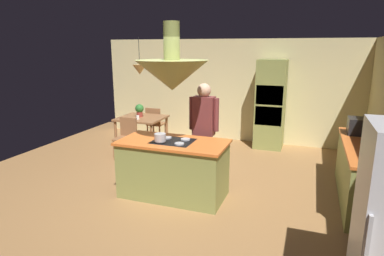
{
  "coord_description": "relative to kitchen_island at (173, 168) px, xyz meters",
  "views": [
    {
      "loc": [
        1.98,
        -4.78,
        2.36
      ],
      "look_at": [
        0.1,
        0.4,
        1.0
      ],
      "focal_mm": 30.93,
      "sensor_mm": 36.0,
      "label": 1
    }
  ],
  "objects": [
    {
      "name": "ground",
      "position": [
        0.0,
        0.2,
        -0.46
      ],
      "size": [
        8.16,
        8.16,
        0.0
      ],
      "primitive_type": "plane",
      "color": "#9E7042"
    },
    {
      "name": "wall_back",
      "position": [
        0.0,
        3.65,
        0.81
      ],
      "size": [
        6.8,
        0.1,
        2.55
      ],
      "primitive_type": "cube",
      "color": "beige",
      "rests_on": "ground"
    },
    {
      "name": "kitchen_island",
      "position": [
        0.0,
        0.0,
        0.0
      ],
      "size": [
        1.7,
        0.87,
        0.94
      ],
      "color": "#8C934C",
      "rests_on": "ground"
    },
    {
      "name": "counter_run_right",
      "position": [
        2.84,
        0.8,
        0.01
      ],
      "size": [
        0.73,
        2.22,
        0.92
      ],
      "color": "#8C934C",
      "rests_on": "ground"
    },
    {
      "name": "oven_tower",
      "position": [
        1.1,
        3.24,
        0.58
      ],
      "size": [
        0.66,
        0.62,
        2.08
      ],
      "color": "#8C934C",
      "rests_on": "ground"
    },
    {
      "name": "dining_table",
      "position": [
        -1.7,
        2.1,
        0.2
      ],
      "size": [
        1.03,
        0.94,
        0.76
      ],
      "color": "#94613C",
      "rests_on": "ground"
    },
    {
      "name": "person_at_island",
      "position": [
        0.28,
        0.71,
        0.56
      ],
      "size": [
        0.53,
        0.24,
        1.76
      ],
      "color": "tan",
      "rests_on": "ground"
    },
    {
      "name": "range_hood",
      "position": [
        0.0,
        -0.0,
        1.51
      ],
      "size": [
        1.1,
        1.1,
        1.0
      ],
      "color": "#8C934C"
    },
    {
      "name": "pendant_light_over_table",
      "position": [
        -1.7,
        2.1,
        1.4
      ],
      "size": [
        0.32,
        0.32,
        0.82
      ],
      "color": "#E0B266"
    },
    {
      "name": "chair_facing_island",
      "position": [
        -1.7,
        1.41,
        0.04
      ],
      "size": [
        0.4,
        0.4,
        0.87
      ],
      "color": "#94613C",
      "rests_on": "ground"
    },
    {
      "name": "chair_by_back_wall",
      "position": [
        -1.7,
        2.79,
        0.04
      ],
      "size": [
        0.4,
        0.4,
        0.87
      ],
      "rotation": [
        0.0,
        0.0,
        3.14
      ],
      "color": "#94613C",
      "rests_on": "ground"
    },
    {
      "name": "potted_plant_on_table",
      "position": [
        -1.76,
        2.13,
        0.47
      ],
      "size": [
        0.2,
        0.2,
        0.3
      ],
      "color": "#99382D",
      "rests_on": "dining_table"
    },
    {
      "name": "cup_on_table",
      "position": [
        -1.67,
        1.86,
        0.34
      ],
      "size": [
        0.07,
        0.07,
        0.09
      ],
      "primitive_type": "cylinder",
      "color": "white",
      "rests_on": "dining_table"
    },
    {
      "name": "canister_flour",
      "position": [
        2.84,
        0.25,
        0.56
      ],
      "size": [
        0.11,
        0.11,
        0.21
      ],
      "primitive_type": "cylinder",
      "color": "#E0B78C",
      "rests_on": "counter_run_right"
    },
    {
      "name": "canister_sugar",
      "position": [
        2.84,
        0.43,
        0.55
      ],
      "size": [
        0.14,
        0.14,
        0.18
      ],
      "primitive_type": "cylinder",
      "color": "silver",
      "rests_on": "counter_run_right"
    },
    {
      "name": "canister_tea",
      "position": [
        2.84,
        0.61,
        0.56
      ],
      "size": [
        0.13,
        0.13,
        0.21
      ],
      "primitive_type": "cylinder",
      "color": "#E0B78C",
      "rests_on": "counter_run_right"
    },
    {
      "name": "microwave_on_counter",
      "position": [
        2.84,
        1.45,
        0.6
      ],
      "size": [
        0.46,
        0.36,
        0.28
      ],
      "primitive_type": "cube",
      "color": "#232326",
      "rests_on": "counter_run_right"
    },
    {
      "name": "cooking_pot_on_cooktop",
      "position": [
        -0.16,
        -0.13,
        0.54
      ],
      "size": [
        0.18,
        0.18,
        0.12
      ],
      "primitive_type": "cylinder",
      "color": "#B2B2B7",
      "rests_on": "kitchen_island"
    }
  ]
}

